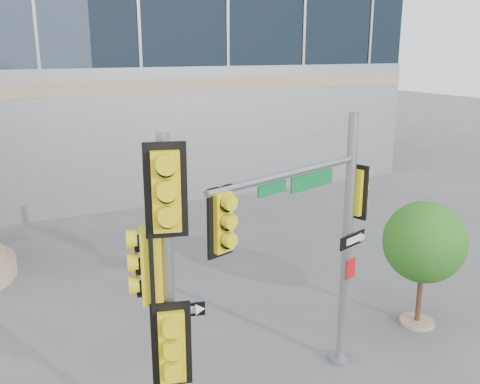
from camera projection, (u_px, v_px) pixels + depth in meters
name	position (u px, v px, depth m)	size (l,w,h in m)	color
main_signal_pole	(319.00, 225.00, 10.40)	(4.16, 1.66, 5.54)	slate
secondary_signal_pole	(165.00, 286.00, 8.10)	(0.97, 0.87, 5.60)	slate
street_tree	(425.00, 245.00, 13.08)	(2.06, 2.01, 3.21)	tan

